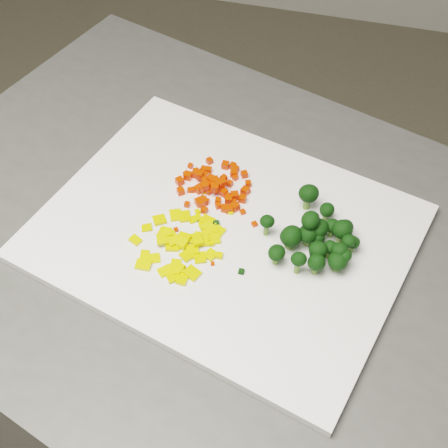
% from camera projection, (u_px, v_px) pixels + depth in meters
% --- Properties ---
extents(counter_block, '(1.05, 0.88, 0.90)m').
position_uv_depth(counter_block, '(226.00, 393.00, 1.13)').
color(counter_block, '#434341').
rests_on(counter_block, ground).
extents(cutting_board, '(0.52, 0.45, 0.01)m').
position_uv_depth(cutting_board, '(224.00, 232.00, 0.78)').
color(cutting_board, white).
rests_on(cutting_board, counter_block).
extents(carrot_pile, '(0.10, 0.10, 0.03)m').
position_uv_depth(carrot_pile, '(212.00, 180.00, 0.81)').
color(carrot_pile, red).
rests_on(carrot_pile, cutting_board).
extents(pepper_pile, '(0.11, 0.11, 0.02)m').
position_uv_depth(pepper_pile, '(179.00, 241.00, 0.75)').
color(pepper_pile, yellow).
rests_on(pepper_pile, cutting_board).
extents(broccoli_pile, '(0.12, 0.12, 0.05)m').
position_uv_depth(broccoli_pile, '(313.00, 229.00, 0.74)').
color(broccoli_pile, black).
rests_on(broccoli_pile, cutting_board).
extents(carrot_cube_0, '(0.01, 0.01, 0.01)m').
position_uv_depth(carrot_cube_0, '(202.00, 174.00, 0.83)').
color(carrot_cube_0, red).
rests_on(carrot_cube_0, carrot_pile).
extents(carrot_cube_1, '(0.01, 0.01, 0.01)m').
position_uv_depth(carrot_cube_1, '(209.00, 180.00, 0.81)').
color(carrot_cube_1, red).
rests_on(carrot_cube_1, carrot_pile).
extents(carrot_cube_2, '(0.01, 0.01, 0.01)m').
position_uv_depth(carrot_cube_2, '(234.00, 173.00, 0.83)').
color(carrot_cube_2, red).
rests_on(carrot_cube_2, carrot_pile).
extents(carrot_cube_3, '(0.01, 0.01, 0.01)m').
position_uv_depth(carrot_cube_3, '(225.00, 165.00, 0.84)').
color(carrot_cube_3, red).
rests_on(carrot_cube_3, carrot_pile).
extents(carrot_cube_4, '(0.01, 0.01, 0.01)m').
position_uv_depth(carrot_cube_4, '(234.00, 202.00, 0.80)').
color(carrot_cube_4, red).
rests_on(carrot_cube_4, carrot_pile).
extents(carrot_cube_5, '(0.01, 0.01, 0.01)m').
position_uv_depth(carrot_cube_5, '(203.00, 201.00, 0.80)').
color(carrot_cube_5, red).
rests_on(carrot_cube_5, carrot_pile).
extents(carrot_cube_6, '(0.01, 0.01, 0.01)m').
position_uv_depth(carrot_cube_6, '(209.00, 183.00, 0.81)').
color(carrot_cube_6, red).
rests_on(carrot_cube_6, carrot_pile).
extents(carrot_cube_7, '(0.01, 0.01, 0.01)m').
position_uv_depth(carrot_cube_7, '(203.00, 188.00, 0.81)').
color(carrot_cube_7, red).
rests_on(carrot_cube_7, carrot_pile).
extents(carrot_cube_8, '(0.01, 0.01, 0.01)m').
position_uv_depth(carrot_cube_8, '(248.00, 184.00, 0.82)').
color(carrot_cube_8, red).
rests_on(carrot_cube_8, carrot_pile).
extents(carrot_cube_9, '(0.01, 0.01, 0.01)m').
position_uv_depth(carrot_cube_9, '(197.00, 171.00, 0.84)').
color(carrot_cube_9, red).
rests_on(carrot_cube_9, carrot_pile).
extents(carrot_cube_10, '(0.01, 0.01, 0.01)m').
position_uv_depth(carrot_cube_10, '(199.00, 189.00, 0.81)').
color(carrot_cube_10, red).
rests_on(carrot_cube_10, carrot_pile).
extents(carrot_cube_11, '(0.01, 0.01, 0.01)m').
position_uv_depth(carrot_cube_11, '(180.00, 181.00, 0.82)').
color(carrot_cube_11, red).
rests_on(carrot_cube_11, carrot_pile).
extents(carrot_cube_12, '(0.01, 0.01, 0.01)m').
position_uv_depth(carrot_cube_12, '(220.00, 183.00, 0.81)').
color(carrot_cube_12, red).
rests_on(carrot_cube_12, carrot_pile).
extents(carrot_cube_13, '(0.01, 0.01, 0.01)m').
position_uv_depth(carrot_cube_13, '(235.00, 178.00, 0.83)').
color(carrot_cube_13, red).
rests_on(carrot_cube_13, carrot_pile).
extents(carrot_cube_14, '(0.01, 0.01, 0.01)m').
position_uv_depth(carrot_cube_14, '(204.00, 180.00, 0.81)').
color(carrot_cube_14, red).
rests_on(carrot_cube_14, carrot_pile).
extents(carrot_cube_15, '(0.01, 0.01, 0.01)m').
position_uv_depth(carrot_cube_15, '(206.00, 201.00, 0.80)').
color(carrot_cube_15, red).
rests_on(carrot_cube_15, carrot_pile).
extents(carrot_cube_16, '(0.01, 0.01, 0.01)m').
position_uv_depth(carrot_cube_16, '(204.00, 183.00, 0.81)').
color(carrot_cube_16, red).
rests_on(carrot_cube_16, carrot_pile).
extents(carrot_cube_17, '(0.01, 0.01, 0.01)m').
position_uv_depth(carrot_cube_17, '(209.00, 161.00, 0.85)').
color(carrot_cube_17, red).
rests_on(carrot_cube_17, carrot_pile).
extents(carrot_cube_18, '(0.01, 0.01, 0.01)m').
position_uv_depth(carrot_cube_18, '(199.00, 175.00, 0.82)').
color(carrot_cube_18, red).
rests_on(carrot_cube_18, carrot_pile).
extents(carrot_cube_19, '(0.01, 0.01, 0.01)m').
position_uv_depth(carrot_cube_19, '(235.00, 175.00, 0.83)').
color(carrot_cube_19, red).
rests_on(carrot_cube_19, carrot_pile).
extents(carrot_cube_20, '(0.01, 0.01, 0.01)m').
position_uv_depth(carrot_cube_20, '(214.00, 184.00, 0.81)').
color(carrot_cube_20, red).
rests_on(carrot_cube_20, carrot_pile).
extents(carrot_cube_21, '(0.01, 0.01, 0.01)m').
position_uv_depth(carrot_cube_21, '(201.00, 204.00, 0.80)').
color(carrot_cube_21, red).
rests_on(carrot_cube_21, carrot_pile).
extents(carrot_cube_22, '(0.01, 0.01, 0.01)m').
position_uv_depth(carrot_cube_22, '(243.00, 199.00, 0.80)').
color(carrot_cube_22, red).
rests_on(carrot_cube_22, carrot_pile).
extents(carrot_cube_23, '(0.01, 0.01, 0.01)m').
position_uv_depth(carrot_cube_23, '(224.00, 209.00, 0.79)').
color(carrot_cube_23, red).
rests_on(carrot_cube_23, carrot_pile).
extents(carrot_cube_24, '(0.01, 0.01, 0.01)m').
position_uv_depth(carrot_cube_24, '(245.00, 191.00, 0.81)').
color(carrot_cube_24, red).
rests_on(carrot_cube_24, carrot_pile).
extents(carrot_cube_25, '(0.01, 0.01, 0.01)m').
position_uv_depth(carrot_cube_25, '(215.00, 181.00, 0.81)').
color(carrot_cube_25, red).
rests_on(carrot_cube_25, carrot_pile).
extents(carrot_cube_26, '(0.01, 0.01, 0.01)m').
position_uv_depth(carrot_cube_26, '(181.00, 191.00, 0.81)').
color(carrot_cube_26, red).
rests_on(carrot_cube_26, carrot_pile).
extents(carrot_cube_27, '(0.01, 0.01, 0.01)m').
position_uv_depth(carrot_cube_27, '(224.00, 207.00, 0.79)').
color(carrot_cube_27, red).
rests_on(carrot_cube_27, carrot_pile).
extents(carrot_cube_28, '(0.01, 0.01, 0.01)m').
position_uv_depth(carrot_cube_28, '(224.00, 193.00, 0.81)').
color(carrot_cube_28, red).
rests_on(carrot_cube_28, carrot_pile).
extents(carrot_cube_29, '(0.01, 0.01, 0.01)m').
position_uv_depth(carrot_cube_29, '(211.00, 179.00, 0.81)').
color(carrot_cube_29, red).
rests_on(carrot_cube_29, carrot_pile).
extents(carrot_cube_30, '(0.01, 0.01, 0.01)m').
position_uv_depth(carrot_cube_30, '(209.00, 191.00, 0.81)').
color(carrot_cube_30, red).
rests_on(carrot_cube_30, carrot_pile).
extents(carrot_cube_31, '(0.01, 0.01, 0.01)m').
position_uv_depth(carrot_cube_31, '(194.00, 190.00, 0.81)').
color(carrot_cube_31, red).
rests_on(carrot_cube_31, carrot_pile).
extents(carrot_cube_32, '(0.01, 0.01, 0.01)m').
position_uv_depth(carrot_cube_32, '(190.00, 190.00, 0.81)').
color(carrot_cube_32, red).
rests_on(carrot_cube_32, carrot_pile).
extents(carrot_cube_33, '(0.01, 0.01, 0.01)m').
position_uv_depth(carrot_cube_33, '(188.00, 176.00, 0.83)').
color(carrot_cube_33, red).
rests_on(carrot_cube_33, carrot_pile).
extents(carrot_cube_34, '(0.01, 0.01, 0.01)m').
position_uv_depth(carrot_cube_34, '(200.00, 176.00, 0.83)').
color(carrot_cube_34, red).
rests_on(carrot_cube_34, carrot_pile).
extents(carrot_cube_35, '(0.01, 0.01, 0.01)m').
position_uv_depth(carrot_cube_35, '(247.00, 191.00, 0.81)').
color(carrot_cube_35, red).
rests_on(carrot_cube_35, carrot_pile).
extents(carrot_cube_36, '(0.01, 0.01, 0.01)m').
position_uv_depth(carrot_cube_36, '(200.00, 177.00, 0.83)').
color(carrot_cube_36, red).
rests_on(carrot_cube_36, carrot_pile).
extents(carrot_cube_37, '(0.01, 0.01, 0.01)m').
position_uv_depth(carrot_cube_37, '(218.00, 206.00, 0.80)').
color(carrot_cube_37, red).
rests_on(carrot_cube_37, carrot_pile).
extents(carrot_cube_38, '(0.01, 0.01, 0.01)m').
position_uv_depth(carrot_cube_38, '(202.00, 185.00, 0.82)').
color(carrot_cube_38, red).
rests_on(carrot_cube_38, carrot_pile).
extents(carrot_cube_39, '(0.01, 0.01, 0.01)m').
position_uv_depth(carrot_cube_39, '(190.00, 166.00, 0.84)').
color(carrot_cube_39, red).
rests_on(carrot_cube_39, carrot_pile).
extents(carrot_cube_40, '(0.01, 0.01, 0.01)m').
position_uv_depth(carrot_cube_40, '(229.00, 209.00, 0.79)').
color(carrot_cube_40, red).
rests_on(carrot_cube_40, carrot_pile).
extents(carrot_cube_41, '(0.01, 0.01, 0.01)m').
position_uv_depth(carrot_cube_41, '(204.00, 176.00, 0.83)').
color(carrot_cube_41, red).
rests_on(carrot_cube_41, carrot_pile).
extents(carrot_cube_42, '(0.01, 0.01, 0.01)m').
position_uv_depth(carrot_cube_42, '(236.00, 206.00, 0.80)').
color(carrot_cube_42, red).
rests_on(carrot_cube_42, carrot_pile).
extents(carrot_cube_43, '(0.01, 0.01, 0.01)m').
position_uv_depth(carrot_cube_43, '(215.00, 189.00, 0.81)').
color(carrot_cube_43, red).
rests_on(carrot_cube_43, carrot_pile).
extents(carrot_cube_44, '(0.01, 0.01, 0.01)m').
position_uv_depth(carrot_cube_44, '(195.00, 171.00, 0.84)').
color(carrot_cube_44, red).
rests_on(carrot_cube_44, carrot_pile).
extents(carrot_cube_45, '(0.01, 0.01, 0.01)m').
position_uv_depth(carrot_cube_45, '(187.00, 204.00, 0.80)').
color(carrot_cube_45, red).
rests_on(carrot_cube_45, carrot_pile).
extents(carrot_cube_46, '(0.01, 0.01, 0.01)m').
position_uv_depth(carrot_cube_46, '(235.00, 196.00, 0.81)').
color(carrot_cube_46, red).
rests_on(carrot_cube_46, carrot_pile).
extents(carrot_cube_47, '(0.01, 0.01, 0.01)m').
position_uv_depth(carrot_cube_47, '(228.00, 200.00, 0.80)').
color(carrot_cube_47, red).
rests_on(carrot_cube_47, carrot_pile).
extents(carrot_cube_48, '(0.01, 0.01, 0.01)m').
position_uv_depth(carrot_cube_48, '(231.00, 209.00, 0.79)').
color(carrot_cube_48, red).
rests_on(carrot_cube_48, carrot_pile).
extents(carrot_cube_49, '(0.01, 0.01, 0.01)m').
position_uv_depth(carrot_cube_49, '(196.00, 174.00, 0.83)').
color(carrot_cube_49, red).
rests_on(carrot_cube_49, carrot_pile).
extents(carrot_cube_50, '(0.01, 0.01, 0.01)m').
position_uv_depth(carrot_cube_50, '(233.00, 166.00, 0.84)').
color(carrot_cube_50, red).
rests_on(carrot_cube_50, carrot_pile).
extents(carrot_cube_51, '(0.01, 0.01, 0.01)m').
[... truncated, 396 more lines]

